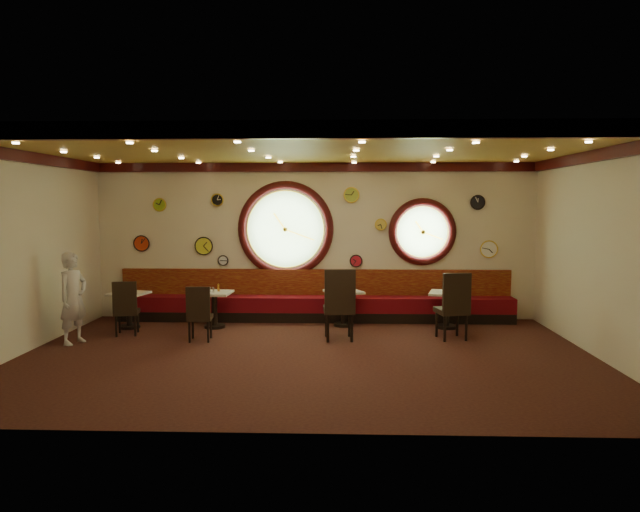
% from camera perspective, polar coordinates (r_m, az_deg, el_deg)
% --- Properties ---
extents(floor, '(9.00, 6.00, 0.00)m').
position_cam_1_polar(floor, '(9.04, -1.36, -9.98)').
color(floor, black).
rests_on(floor, ground).
extents(ceiling, '(9.00, 6.00, 0.02)m').
position_cam_1_polar(ceiling, '(8.76, -1.40, 10.66)').
color(ceiling, '#B48932').
rests_on(ceiling, wall_back).
extents(wall_back, '(9.00, 0.02, 3.20)m').
position_cam_1_polar(wall_back, '(11.74, -0.52, 1.48)').
color(wall_back, beige).
rests_on(wall_back, floor).
extents(wall_front, '(9.00, 0.02, 3.20)m').
position_cam_1_polar(wall_front, '(5.78, -3.12, -2.48)').
color(wall_front, beige).
rests_on(wall_front, floor).
extents(wall_left, '(0.02, 6.00, 3.20)m').
position_cam_1_polar(wall_left, '(10.07, -27.86, 0.23)').
color(wall_left, beige).
rests_on(wall_left, floor).
extents(wall_right, '(0.02, 6.00, 3.20)m').
position_cam_1_polar(wall_right, '(9.61, 26.50, 0.07)').
color(wall_right, beige).
rests_on(wall_right, floor).
extents(molding_back, '(9.00, 0.10, 0.18)m').
position_cam_1_polar(molding_back, '(11.69, -0.54, 8.87)').
color(molding_back, '#35090A').
rests_on(molding_back, wall_back).
extents(molding_front, '(9.00, 0.10, 0.18)m').
position_cam_1_polar(molding_front, '(5.82, -3.15, 12.48)').
color(molding_front, '#35090A').
rests_on(molding_front, wall_back).
extents(molding_left, '(0.10, 6.00, 0.18)m').
position_cam_1_polar(molding_left, '(10.04, -27.99, 8.84)').
color(molding_left, '#35090A').
rests_on(molding_left, wall_back).
extents(molding_right, '(0.10, 6.00, 0.18)m').
position_cam_1_polar(molding_right, '(9.58, 26.60, 9.10)').
color(molding_right, '#35090A').
rests_on(molding_right, wall_back).
extents(banquette_base, '(8.00, 0.55, 0.20)m').
position_cam_1_polar(banquette_base, '(11.66, -0.58, -5.99)').
color(banquette_base, black).
rests_on(banquette_base, floor).
extents(banquette_seat, '(8.00, 0.55, 0.30)m').
position_cam_1_polar(banquette_seat, '(11.61, -0.58, -4.78)').
color(banquette_seat, '#590710').
rests_on(banquette_seat, banquette_base).
extents(banquette_back, '(8.00, 0.10, 0.55)m').
position_cam_1_polar(banquette_back, '(11.77, -0.53, -2.67)').
color(banquette_back, '#5C070C').
rests_on(banquette_back, wall_back).
extents(porthole_left_glass, '(1.66, 0.02, 1.66)m').
position_cam_1_polar(porthole_left_glass, '(11.76, -3.45, 2.70)').
color(porthole_left_glass, '#8BBE72').
rests_on(porthole_left_glass, wall_back).
extents(porthole_left_frame, '(1.98, 0.18, 1.98)m').
position_cam_1_polar(porthole_left_frame, '(11.75, -3.46, 2.69)').
color(porthole_left_frame, '#35090A').
rests_on(porthole_left_frame, wall_back).
extents(porthole_left_ring, '(1.61, 0.03, 1.61)m').
position_cam_1_polar(porthole_left_ring, '(11.72, -3.47, 2.69)').
color(porthole_left_ring, yellow).
rests_on(porthole_left_ring, wall_back).
extents(porthole_right_glass, '(1.10, 0.02, 1.10)m').
position_cam_1_polar(porthole_right_glass, '(11.83, 10.19, 2.40)').
color(porthole_right_glass, '#8BBE72').
rests_on(porthole_right_glass, wall_back).
extents(porthole_right_frame, '(1.38, 0.18, 1.38)m').
position_cam_1_polar(porthole_right_frame, '(11.82, 10.20, 2.39)').
color(porthole_right_frame, '#35090A').
rests_on(porthole_right_frame, wall_back).
extents(porthole_right_ring, '(1.09, 0.03, 1.09)m').
position_cam_1_polar(porthole_right_ring, '(11.79, 10.22, 2.38)').
color(porthole_right_ring, yellow).
rests_on(porthole_right_ring, wall_back).
extents(wall_clock_0, '(0.22, 0.03, 0.22)m').
position_cam_1_polar(wall_clock_0, '(11.70, 6.09, 3.15)').
color(wall_clock_0, '#E2C34B').
rests_on(wall_clock_0, wall_back).
extents(wall_clock_1, '(0.34, 0.03, 0.34)m').
position_cam_1_polar(wall_clock_1, '(12.09, 16.53, 0.66)').
color(wall_clock_1, white).
rests_on(wall_clock_1, wall_back).
extents(wall_clock_2, '(0.24, 0.03, 0.24)m').
position_cam_1_polar(wall_clock_2, '(11.93, -10.22, 5.54)').
color(wall_clock_2, black).
rests_on(wall_clock_2, wall_back).
extents(wall_clock_3, '(0.24, 0.03, 0.24)m').
position_cam_1_polar(wall_clock_3, '(11.73, 3.62, -0.50)').
color(wall_clock_3, red).
rests_on(wall_clock_3, wall_back).
extents(wall_clock_4, '(0.36, 0.03, 0.36)m').
position_cam_1_polar(wall_clock_4, '(12.03, -11.55, 0.99)').
color(wall_clock_4, gold).
rests_on(wall_clock_4, wall_back).
extents(wall_clock_5, '(0.28, 0.03, 0.28)m').
position_cam_1_polar(wall_clock_5, '(11.99, 15.49, 5.19)').
color(wall_clock_5, black).
rests_on(wall_clock_5, wall_back).
extents(wall_clock_6, '(0.32, 0.03, 0.32)m').
position_cam_1_polar(wall_clock_6, '(12.39, -17.40, 1.21)').
color(wall_clock_6, red).
rests_on(wall_clock_6, wall_back).
extents(wall_clock_7, '(0.30, 0.03, 0.30)m').
position_cam_1_polar(wall_clock_7, '(11.67, 3.17, 6.12)').
color(wall_clock_7, '#A3BC3A').
rests_on(wall_clock_7, wall_back).
extents(wall_clock_8, '(0.26, 0.03, 0.26)m').
position_cam_1_polar(wall_clock_8, '(12.24, -15.73, 4.95)').
color(wall_clock_8, '#96C527').
rests_on(wall_clock_8, wall_back).
extents(wall_clock_9, '(0.20, 0.03, 0.20)m').
position_cam_1_polar(wall_clock_9, '(11.97, -9.66, -0.44)').
color(wall_clock_9, white).
rests_on(wall_clock_9, wall_back).
extents(table_a, '(0.76, 0.76, 0.69)m').
position_cam_1_polar(table_a, '(11.52, -18.56, -4.72)').
color(table_a, black).
rests_on(table_a, floor).
extents(table_b, '(0.67, 0.67, 0.70)m').
position_cam_1_polar(table_b, '(11.13, -10.51, -4.84)').
color(table_b, black).
rests_on(table_b, floor).
extents(table_c, '(0.83, 0.83, 0.69)m').
position_cam_1_polar(table_c, '(11.12, 2.39, -4.79)').
color(table_c, black).
rests_on(table_c, floor).
extents(table_d, '(0.78, 0.78, 0.70)m').
position_cam_1_polar(table_d, '(11.18, 12.54, -4.83)').
color(table_d, black).
rests_on(table_d, floor).
extents(chair_a, '(0.49, 0.49, 0.61)m').
position_cam_1_polar(chair_a, '(10.84, -18.85, -4.62)').
color(chair_a, black).
rests_on(chair_a, floor).
extents(chair_b, '(0.44, 0.44, 0.60)m').
position_cam_1_polar(chair_b, '(10.04, -12.00, -5.31)').
color(chair_b, black).
rests_on(chair_b, floor).
extents(chair_c, '(0.57, 0.57, 0.78)m').
position_cam_1_polar(chair_c, '(9.85, 1.96, -4.41)').
color(chair_c, black).
rests_on(chair_c, floor).
extents(chair_d, '(0.59, 0.59, 0.74)m').
position_cam_1_polar(chair_d, '(10.18, 13.27, -4.47)').
color(chair_d, black).
rests_on(chair_d, floor).
extents(condiment_a_salt, '(0.04, 0.04, 0.11)m').
position_cam_1_polar(condiment_a_salt, '(11.58, -18.90, -3.12)').
color(condiment_a_salt, silver).
rests_on(condiment_a_salt, table_a).
extents(condiment_b_salt, '(0.03, 0.03, 0.09)m').
position_cam_1_polar(condiment_b_salt, '(11.09, -10.91, -3.31)').
color(condiment_b_salt, silver).
rests_on(condiment_b_salt, table_b).
extents(condiment_c_salt, '(0.03, 0.03, 0.09)m').
position_cam_1_polar(condiment_c_salt, '(11.11, 2.23, -3.22)').
color(condiment_c_salt, '#B9B9BE').
rests_on(condiment_c_salt, table_c).
extents(condiment_d_salt, '(0.04, 0.04, 0.11)m').
position_cam_1_polar(condiment_d_salt, '(11.16, 12.29, -3.21)').
color(condiment_d_salt, silver).
rests_on(condiment_d_salt, table_d).
extents(condiment_a_pepper, '(0.04, 0.04, 0.10)m').
position_cam_1_polar(condiment_a_pepper, '(11.44, -18.52, -3.23)').
color(condiment_a_pepper, silver).
rests_on(condiment_a_pepper, table_a).
extents(condiment_b_pepper, '(0.04, 0.04, 0.10)m').
position_cam_1_polar(condiment_b_pepper, '(11.01, -10.60, -3.34)').
color(condiment_b_pepper, silver).
rests_on(condiment_b_pepper, table_b).
extents(condiment_c_pepper, '(0.04, 0.04, 0.11)m').
position_cam_1_polar(condiment_c_pepper, '(11.00, 2.66, -3.27)').
color(condiment_c_pepper, silver).
rests_on(condiment_c_pepper, table_c).
extents(condiment_d_pepper, '(0.04, 0.04, 0.11)m').
position_cam_1_polar(condiment_d_pepper, '(11.14, 12.42, -3.23)').
color(condiment_d_pepper, silver).
rests_on(condiment_d_pepper, table_d).
extents(condiment_a_bottle, '(0.05, 0.05, 0.17)m').
position_cam_1_polar(condiment_a_bottle, '(11.53, -18.05, -2.99)').
color(condiment_a_bottle, gold).
rests_on(condiment_a_bottle, table_a).
extents(condiment_b_bottle, '(0.05, 0.05, 0.15)m').
position_cam_1_polar(condiment_b_bottle, '(11.12, -10.11, -3.11)').
color(condiment_b_bottle, orange).
rests_on(condiment_b_bottle, table_b).
extents(condiment_c_bottle, '(0.05, 0.05, 0.15)m').
position_cam_1_polar(condiment_c_bottle, '(11.15, 2.68, -3.05)').
color(condiment_c_bottle, gold).
rests_on(condiment_c_bottle, table_c).
extents(condiment_d_bottle, '(0.05, 0.05, 0.16)m').
position_cam_1_polar(condiment_d_bottle, '(11.24, 12.99, -3.06)').
color(condiment_d_bottle, yellow).
rests_on(condiment_d_bottle, table_d).
extents(waiter, '(0.55, 0.66, 1.56)m').
position_cam_1_polar(waiter, '(10.54, -23.45, -3.88)').
color(waiter, silver).
rests_on(waiter, floor).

